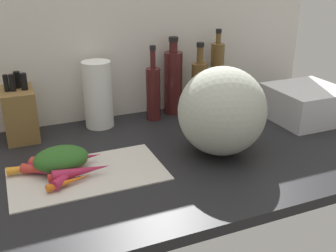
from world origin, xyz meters
TOP-DOWN VIEW (x-y plane):
  - ground_plane at (0.00, 0.00)cm, footprint 170.00×80.00cm
  - wall_back at (0.00, 38.50)cm, footprint 170.00×3.00cm
  - cutting_board at (-19.00, -4.83)cm, footprint 42.75×24.22cm
  - carrot_0 at (-29.36, -0.11)cm, footprint 9.62×10.06cm
  - carrot_1 at (-23.18, -5.59)cm, footprint 13.61×13.37cm
  - carrot_2 at (-32.98, 1.89)cm, footprint 14.04×2.60cm
  - carrot_3 at (-31.33, -1.13)cm, footprint 10.40×8.45cm
  - carrot_4 at (-20.82, -6.87)cm, footprint 16.03×4.01cm
  - carrot_5 at (-27.84, -3.59)cm, footprint 14.55×12.68cm
  - carrot_6 at (-24.17, -6.35)cm, footprint 11.46×2.34cm
  - carrot_7 at (-24.82, -9.74)cm, footprint 12.67×4.84cm
  - carrot_8 at (-20.13, 1.33)cm, footprint 13.60×3.63cm
  - carrot_greens_pile at (-25.23, 0.22)cm, footprint 15.38×11.83cm
  - winter_squash at (22.71, -6.45)cm, footprint 27.08×26.44cm
  - knife_block at (-33.62, 29.53)cm, footprint 10.23×15.78cm
  - paper_towel_roll at (-6.83, 29.50)cm, footprint 10.15×10.15cm
  - bottle_0 at (13.56, 27.94)cm, footprint 5.30×5.30cm
  - bottle_1 at (23.31, 31.76)cm, footprint 7.07×7.07cm
  - bottle_2 at (32.57, 27.81)cm, footprint 6.20×6.20cm
  - bottle_3 at (42.28, 31.53)cm, footprint 5.37×5.37cm
  - dish_rack at (66.39, 5.82)cm, footprint 25.59×25.07cm

SIDE VIEW (x-z plane):
  - ground_plane at x=0.00cm, z-range -3.00..0.00cm
  - cutting_board at x=-19.00cm, z-range 0.00..0.80cm
  - carrot_7 at x=-24.82cm, z-range 0.80..2.82cm
  - carrot_6 at x=-24.17cm, z-range 0.80..3.10cm
  - carrot_2 at x=-32.98cm, z-range 0.80..3.19cm
  - carrot_5 at x=-27.84cm, z-range 0.80..3.46cm
  - carrot_1 at x=-23.18cm, z-range 0.80..3.60cm
  - carrot_3 at x=-31.33cm, z-range 0.80..3.70cm
  - carrot_8 at x=-20.13cm, z-range 0.80..4.11cm
  - carrot_0 at x=-29.36cm, z-range 0.80..4.30cm
  - carrot_4 at x=-20.82cm, z-range 0.80..4.38cm
  - carrot_greens_pile at x=-25.23cm, z-range 0.80..7.31cm
  - dish_rack at x=66.39cm, z-range 0.00..12.38cm
  - knife_block at x=-33.62cm, z-range -2.42..20.15cm
  - bottle_0 at x=13.56cm, z-range -3.38..24.58cm
  - bottle_2 at x=32.57cm, z-range -3.03..24.64cm
  - paper_towel_roll at x=-6.83cm, z-range 0.00..23.79cm
  - bottle_1 at x=23.31cm, z-range -2.11..27.63cm
  - bottle_3 at x=42.28cm, z-range -2.32..29.21cm
  - winter_squash at x=22.71cm, z-range 0.00..27.22cm
  - wall_back at x=0.00cm, z-range 0.00..60.00cm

